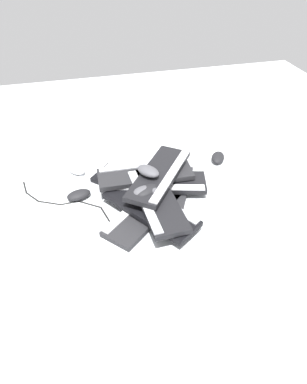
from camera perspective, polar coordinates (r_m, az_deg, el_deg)
ground_plane at (r=1.56m, az=0.65°, el=-1.51°), size 3.20×3.20×0.00m
keyboard_0 at (r=1.58m, az=2.73°, el=-0.26°), size 0.33×0.46×0.03m
keyboard_1 at (r=1.63m, az=-2.72°, el=1.21°), size 0.42×0.41×0.03m
keyboard_2 at (r=1.49m, az=-1.33°, el=-3.19°), size 0.43×0.40×0.03m
keyboard_3 at (r=1.45m, az=-0.48°, el=-2.80°), size 0.37×0.45×0.03m
keyboard_4 at (r=1.45m, az=0.41°, el=-1.26°), size 0.17×0.45×0.03m
keyboard_5 at (r=1.59m, az=0.82°, el=1.57°), size 0.46×0.26×0.03m
keyboard_6 at (r=1.60m, az=-1.40°, el=3.07°), size 0.45×0.17×0.03m
keyboard_7 at (r=1.54m, az=1.06°, el=2.93°), size 0.38×0.44×0.03m
mouse_0 at (r=1.60m, az=-12.35°, el=-0.48°), size 0.12×0.09×0.04m
mouse_1 at (r=1.44m, az=-1.31°, el=0.13°), size 0.12×0.08×0.04m
mouse_2 at (r=1.63m, az=-0.68°, el=2.90°), size 0.12×0.13×0.04m
mouse_3 at (r=1.62m, az=-4.22°, el=2.42°), size 0.12×0.13×0.04m
mouse_4 at (r=1.50m, az=-0.89°, el=3.52°), size 0.12×0.13×0.04m
mouse_5 at (r=1.77m, az=-12.77°, el=3.74°), size 0.12×0.13×0.04m
mouse_6 at (r=1.44m, az=-1.04°, el=0.17°), size 0.13×0.11×0.04m
mouse_7 at (r=1.84m, az=10.68°, el=5.66°), size 0.11×0.13×0.04m
cable_0 at (r=1.56m, az=-13.42°, el=-2.53°), size 0.40×0.52×0.01m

